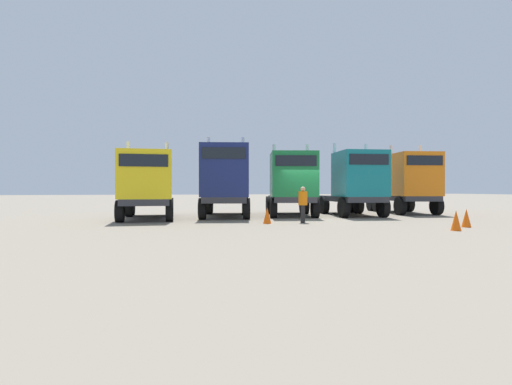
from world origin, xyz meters
TOP-DOWN VIEW (x-y plane):
  - ground at (0.00, 0.00)m, footprint 200.00×200.00m
  - semi_truck_yellow at (-7.86, 1.28)m, footprint 2.78×6.11m
  - semi_truck_navy at (-3.87, 1.88)m, footprint 3.75×6.68m
  - semi_truck_green at (-0.13, 1.86)m, footprint 3.76×6.17m
  - semi_truck_teal at (3.42, 1.19)m, footprint 3.25×6.04m
  - semi_truck_orange at (7.61, 2.11)m, footprint 3.52×6.14m
  - visitor_in_hivis at (-1.02, -2.05)m, footprint 0.55×0.55m
  - traffic_cone_near at (3.13, -6.57)m, footprint 0.36×0.36m
  - traffic_cone_mid at (-2.70, -2.10)m, footprint 0.36×0.36m
  - traffic_cone_far at (4.50, -5.59)m, footprint 0.36×0.36m

SIDE VIEW (x-z plane):
  - ground at x=0.00m, z-range 0.00..0.00m
  - traffic_cone_mid at x=-2.70m, z-range 0.00..0.71m
  - traffic_cone_far at x=4.50m, z-range 0.00..0.73m
  - traffic_cone_near at x=3.13m, z-range 0.00..0.74m
  - visitor_in_hivis at x=-1.02m, z-range 0.12..1.75m
  - semi_truck_yellow at x=-7.86m, z-range -0.23..3.68m
  - semi_truck_green at x=-0.13m, z-range -0.21..3.87m
  - semi_truck_teal at x=3.42m, z-range -0.19..3.97m
  - semi_truck_orange at x=7.61m, z-range -0.24..4.03m
  - semi_truck_navy at x=-3.87m, z-range -0.20..4.17m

